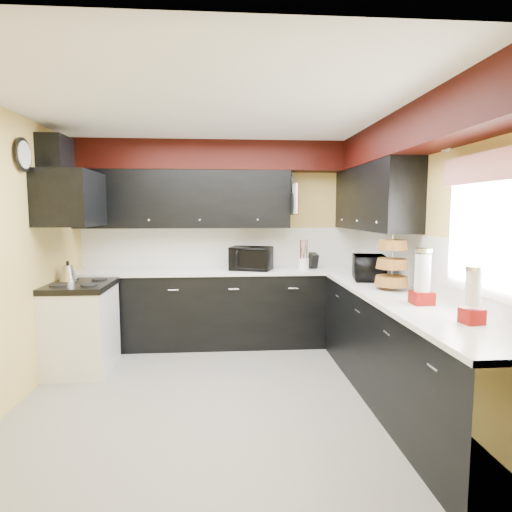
{
  "coord_description": "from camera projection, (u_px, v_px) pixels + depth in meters",
  "views": [
    {
      "loc": [
        -0.02,
        -3.72,
        1.66
      ],
      "look_at": [
        0.32,
        0.69,
        1.19
      ],
      "focal_mm": 30.0,
      "sensor_mm": 36.0,
      "label": 1
    }
  ],
  "objects": [
    {
      "name": "ground",
      "position": [
        227.0,
        395.0,
        3.86
      ],
      "size": [
        3.6,
        3.6,
        0.0
      ],
      "primitive_type": "plane",
      "color": "gray",
      "rests_on": "ground"
    },
    {
      "name": "wall_back",
      "position": [
        225.0,
        243.0,
        5.52
      ],
      "size": [
        3.6,
        0.06,
        2.5
      ],
      "primitive_type": "cube",
      "color": "#E0C666",
      "rests_on": "ground"
    },
    {
      "name": "wall_right",
      "position": [
        424.0,
        256.0,
        3.87
      ],
      "size": [
        0.06,
        3.6,
        2.5
      ],
      "primitive_type": "cube",
      "color": "#E0C666",
      "rests_on": "ground"
    },
    {
      "name": "wall_left",
      "position": [
        11.0,
        260.0,
        3.6
      ],
      "size": [
        0.06,
        3.6,
        2.5
      ],
      "primitive_type": "cube",
      "color": "#E0C666",
      "rests_on": "ground"
    },
    {
      "name": "ceiling",
      "position": [
        224.0,
        111.0,
        3.6
      ],
      "size": [
        3.6,
        3.6,
        0.06
      ],
      "primitive_type": "cube",
      "color": "white",
      "rests_on": "wall_back"
    },
    {
      "name": "cab_back",
      "position": [
        225.0,
        309.0,
        5.3
      ],
      "size": [
        3.6,
        0.6,
        0.9
      ],
      "primitive_type": "cube",
      "color": "black",
      "rests_on": "ground"
    },
    {
      "name": "cab_right",
      "position": [
        403.0,
        354.0,
        3.63
      ],
      "size": [
        0.6,
        3.0,
        0.9
      ],
      "primitive_type": "cube",
      "color": "black",
      "rests_on": "ground"
    },
    {
      "name": "counter_back",
      "position": [
        225.0,
        271.0,
        5.26
      ],
      "size": [
        3.62,
        0.64,
        0.04
      ],
      "primitive_type": "cube",
      "color": "white",
      "rests_on": "cab_back"
    },
    {
      "name": "counter_right",
      "position": [
        405.0,
        299.0,
        3.58
      ],
      "size": [
        0.64,
        3.02,
        0.04
      ],
      "primitive_type": "cube",
      "color": "white",
      "rests_on": "cab_right"
    },
    {
      "name": "splash_back",
      "position": [
        225.0,
        247.0,
        5.51
      ],
      "size": [
        3.6,
        0.02,
        0.5
      ],
      "primitive_type": "cube",
      "color": "white",
      "rests_on": "counter_back"
    },
    {
      "name": "splash_right",
      "position": [
        423.0,
        263.0,
        3.87
      ],
      "size": [
        0.02,
        3.6,
        0.5
      ],
      "primitive_type": "cube",
      "color": "white",
      "rests_on": "counter_right"
    },
    {
      "name": "upper_back",
      "position": [
        184.0,
        199.0,
        5.25
      ],
      "size": [
        2.6,
        0.35,
        0.7
      ],
      "primitive_type": "cube",
      "color": "black",
      "rests_on": "wall_back"
    },
    {
      "name": "upper_right",
      "position": [
        373.0,
        198.0,
        4.69
      ],
      "size": [
        0.35,
        1.8,
        0.7
      ],
      "primitive_type": "cube",
      "color": "black",
      "rests_on": "wall_right"
    },
    {
      "name": "soffit_back",
      "position": [
        224.0,
        156.0,
        5.23
      ],
      "size": [
        3.6,
        0.36,
        0.35
      ],
      "primitive_type": "cube",
      "color": "black",
      "rests_on": "wall_back"
    },
    {
      "name": "soffit_right",
      "position": [
        419.0,
        131.0,
        3.56
      ],
      "size": [
        0.36,
        3.24,
        0.35
      ],
      "primitive_type": "cube",
      "color": "black",
      "rests_on": "wall_right"
    },
    {
      "name": "stove",
      "position": [
        82.0,
        329.0,
        4.45
      ],
      "size": [
        0.6,
        0.75,
        0.86
      ],
      "primitive_type": "cube",
      "color": "white",
      "rests_on": "ground"
    },
    {
      "name": "cooktop",
      "position": [
        80.0,
        286.0,
        4.4
      ],
      "size": [
        0.62,
        0.77,
        0.06
      ],
      "primitive_type": "cube",
      "color": "black",
      "rests_on": "stove"
    },
    {
      "name": "hood",
      "position": [
        71.0,
        199.0,
        4.3
      ],
      "size": [
        0.5,
        0.78,
        0.55
      ],
      "primitive_type": "cube",
      "color": "black",
      "rests_on": "wall_left"
    },
    {
      "name": "hood_duct",
      "position": [
        55.0,
        156.0,
        4.25
      ],
      "size": [
        0.24,
        0.4,
        0.4
      ],
      "primitive_type": "cube",
      "color": "black",
      "rests_on": "wall_left"
    },
    {
      "name": "window",
      "position": [
        485.0,
        227.0,
        2.94
      ],
      "size": [
        0.03,
        0.86,
        0.96
      ],
      "primitive_type": null,
      "color": "white",
      "rests_on": "wall_right"
    },
    {
      "name": "valance",
      "position": [
        481.0,
        168.0,
        2.9
      ],
      "size": [
        0.04,
        0.88,
        0.2
      ],
      "primitive_type": "cube",
      "color": "red",
      "rests_on": "wall_right"
    },
    {
      "name": "pan_top",
      "position": [
        291.0,
        183.0,
        5.25
      ],
      "size": [
        0.03,
        0.22,
        0.4
      ],
      "primitive_type": null,
      "color": "black",
      "rests_on": "upper_back"
    },
    {
      "name": "pan_mid",
      "position": [
        293.0,
        203.0,
        5.15
      ],
      "size": [
        0.03,
        0.28,
        0.46
      ],
      "primitive_type": null,
      "color": "black",
      "rests_on": "upper_back"
    },
    {
      "name": "pan_low",
      "position": [
        289.0,
        206.0,
        5.41
      ],
      "size": [
        0.03,
        0.24,
        0.42
      ],
      "primitive_type": null,
      "color": "black",
      "rests_on": "upper_back"
    },
    {
      "name": "cut_board",
      "position": [
        295.0,
        199.0,
        5.03
      ],
      "size": [
        0.03,
        0.26,
        0.35
      ],
      "primitive_type": "cube",
      "color": "white",
      "rests_on": "upper_back"
    },
    {
      "name": "baskets",
      "position": [
        392.0,
        263.0,
        3.91
      ],
      "size": [
        0.27,
        0.27,
        0.5
      ],
      "primitive_type": null,
      "color": "brown",
      "rests_on": "upper_right"
    },
    {
      "name": "clock",
      "position": [
        23.0,
        155.0,
        3.75
      ],
      "size": [
        0.03,
        0.3,
        0.3
      ],
      "primitive_type": null,
      "color": "black",
      "rests_on": "wall_left"
    },
    {
      "name": "deco_plate",
      "position": [
        447.0,
        137.0,
        3.41
      ],
      "size": [
        0.03,
        0.24,
        0.24
      ],
      "primitive_type": null,
      "color": "white",
      "rests_on": "wall_right"
    },
    {
      "name": "toaster_oven",
      "position": [
        251.0,
        258.0,
        5.22
      ],
      "size": [
        0.59,
        0.54,
        0.28
      ],
      "primitive_type": "imported",
      "rotation": [
        0.0,
        0.0,
        -0.33
      ],
      "color": "black",
      "rests_on": "counter_back"
    },
    {
      "name": "microwave",
      "position": [
        369.0,
        268.0,
        4.47
      ],
      "size": [
        0.4,
        0.52,
        0.26
      ],
      "primitive_type": "imported",
      "rotation": [
        0.0,
        0.0,
        1.36
      ],
      "color": "black",
      "rests_on": "counter_right"
    },
    {
      "name": "utensil_crock",
      "position": [
        304.0,
        264.0,
        5.26
      ],
      "size": [
        0.17,
        0.17,
        0.14
      ],
      "primitive_type": "cylinder",
      "rotation": [
        0.0,
        0.0,
        0.4
      ],
      "color": "white",
      "rests_on": "counter_back"
    },
    {
      "name": "knife_block",
      "position": [
        313.0,
        261.0,
        5.35
      ],
      "size": [
        0.12,
        0.14,
        0.19
      ],
      "primitive_type": "cube",
      "rotation": [
        0.0,
        0.0,
        0.29
      ],
      "color": "black",
      "rests_on": "counter_back"
    },
    {
      "name": "kettle",
      "position": [
        68.0,
        273.0,
        4.54
      ],
      "size": [
        0.21,
        0.21,
        0.17
      ],
      "primitive_type": null,
      "rotation": [
        0.0,
        0.0,
        0.16
      ],
      "color": "#A8A7AC",
      "rests_on": "cooktop"
    },
    {
      "name": "dispenser_a",
      "position": [
        422.0,
        278.0,
        3.29
      ],
      "size": [
        0.15,
        0.15,
        0.41
      ],
      "primitive_type": null,
      "rotation": [
        0.0,
        0.0,
        0.01
      ],
      "color": "#5C080A",
      "rests_on": "counter_right"
    },
    {
      "name": "dispenser_b",
      "position": [
        473.0,
        299.0,
        2.72
      ],
      "size": [
        0.14,
        0.14,
        0.33
      ],
      "primitive_type": null,
      "rotation": [
        0.0,
        0.0,
        0.15
      ],
      "color": "#690100",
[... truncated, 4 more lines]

